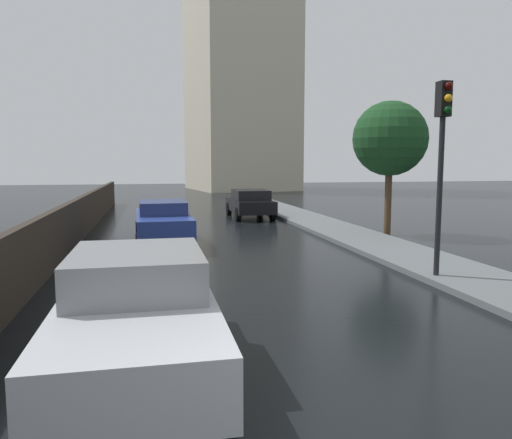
% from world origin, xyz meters
% --- Properties ---
extents(car_black_near_kerb, '(1.84, 4.07, 1.35)m').
position_xyz_m(car_black_near_kerb, '(2.78, 20.19, 0.72)').
color(car_black_near_kerb, black).
rests_on(car_black_near_kerb, ground).
extents(car_silver_mid_road, '(1.91, 4.29, 1.53)m').
position_xyz_m(car_silver_mid_road, '(-2.04, 3.18, 0.78)').
color(car_silver_mid_road, '#B2B5BA').
rests_on(car_silver_mid_road, ground).
extents(car_blue_far_ahead, '(1.83, 4.42, 1.41)m').
position_xyz_m(car_blue_far_ahead, '(-1.51, 13.06, 0.74)').
color(car_blue_far_ahead, navy).
rests_on(car_blue_far_ahead, ground).
extents(traffic_light, '(0.26, 0.39, 4.23)m').
position_xyz_m(traffic_light, '(4.34, 6.76, 3.08)').
color(traffic_light, black).
rests_on(traffic_light, sidewalk_strip).
extents(street_tree_far, '(2.66, 2.66, 4.82)m').
position_xyz_m(street_tree_far, '(6.52, 13.42, 3.48)').
color(street_tree_far, '#4C3823').
rests_on(street_tree_far, ground).
extents(distant_tower, '(10.44, 11.10, 34.04)m').
position_xyz_m(distant_tower, '(6.86, 45.14, 15.67)').
color(distant_tower, beige).
rests_on(distant_tower, ground).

